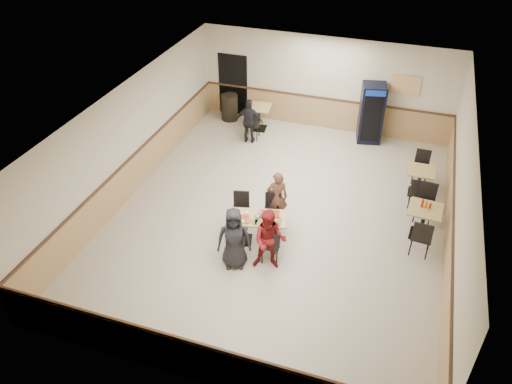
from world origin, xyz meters
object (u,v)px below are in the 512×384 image
(diner_woman_right, at_px, (270,240))
(diner_man_opposite, at_px, (277,197))
(trash_bin, at_px, (230,107))
(main_table, at_px, (257,225))
(lone_diner, at_px, (250,121))
(side_table_far, at_px, (420,178))
(back_table, at_px, (259,114))
(diner_woman_left, at_px, (234,238))
(side_table_near, at_px, (424,218))
(pepsi_cooler, at_px, (371,113))

(diner_woman_right, bearing_deg, diner_man_opposite, 88.94)
(diner_man_opposite, relative_size, trash_bin, 1.62)
(main_table, xyz_separation_m, diner_man_opposite, (0.22, 0.90, 0.23))
(main_table, bearing_deg, lone_diner, 96.94)
(side_table_far, height_order, back_table, back_table)
(diner_man_opposite, distance_m, side_table_far, 3.97)
(diner_woman_left, relative_size, side_table_far, 2.03)
(diner_woman_right, relative_size, side_table_near, 1.88)
(back_table, bearing_deg, trash_bin, 163.00)
(main_table, distance_m, side_table_far, 4.70)
(diner_woman_right, relative_size, pepsi_cooler, 0.81)
(main_table, bearing_deg, back_table, 93.59)
(main_table, distance_m, diner_woman_left, 0.96)
(diner_woman_left, xyz_separation_m, diner_man_opposite, (0.44, 1.79, -0.05))
(lone_diner, xyz_separation_m, back_table, (0.00, 0.91, -0.18))
(main_table, height_order, trash_bin, trash_bin)
(trash_bin, bearing_deg, side_table_near, -33.10)
(diner_woman_left, xyz_separation_m, diner_woman_right, (0.74, 0.19, -0.00))
(trash_bin, bearing_deg, lone_diner, -47.66)
(main_table, distance_m, trash_bin, 6.35)
(lone_diner, distance_m, trash_bin, 1.72)
(side_table_far, xyz_separation_m, pepsi_cooler, (-1.67, 2.51, 0.43))
(diner_man_opposite, height_order, side_table_near, diner_man_opposite)
(diner_man_opposite, xyz_separation_m, lone_diner, (-1.93, 3.52, 0.00))
(diner_woman_right, xyz_separation_m, lone_diner, (-2.23, 5.13, -0.04))
(main_table, bearing_deg, diner_man_opposite, 62.10)
(lone_diner, xyz_separation_m, side_table_far, (5.15, -1.22, -0.22))
(lone_diner, height_order, side_table_far, lone_diner)
(diner_woman_right, distance_m, pepsi_cooler, 6.55)
(diner_woman_left, height_order, back_table, diner_woman_left)
(diner_woman_right, height_order, side_table_near, diner_woman_right)
(side_table_near, distance_m, pepsi_cooler, 4.68)
(side_table_near, relative_size, trash_bin, 0.92)
(diner_man_opposite, distance_m, lone_diner, 4.02)
(diner_man_opposite, relative_size, side_table_far, 1.91)
(side_table_near, height_order, pepsi_cooler, pepsi_cooler)
(back_table, bearing_deg, diner_woman_left, -76.53)
(diner_woman_left, relative_size, diner_man_opposite, 1.07)
(diner_woman_right, height_order, lone_diner, diner_woman_right)
(diner_woman_right, xyz_separation_m, side_table_far, (2.92, 3.91, -0.26))
(main_table, relative_size, pepsi_cooler, 0.79)
(diner_man_opposite, distance_m, trash_bin, 5.69)
(diner_woman_right, xyz_separation_m, trash_bin, (-3.38, 6.38, -0.32))
(diner_woman_left, bearing_deg, diner_woman_right, -5.15)
(diner_woman_left, xyz_separation_m, pepsi_cooler, (2.00, 6.61, 0.17))
(main_table, height_order, back_table, back_table)
(trash_bin, bearing_deg, side_table_far, -21.43)
(diner_woman_right, xyz_separation_m, diner_man_opposite, (-0.31, 1.60, -0.04))
(side_table_far, relative_size, pepsi_cooler, 0.40)
(diner_woman_right, distance_m, side_table_far, 4.89)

